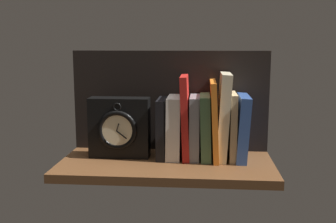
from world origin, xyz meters
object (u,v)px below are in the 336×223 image
Objects in this scene: book_red_requiem at (185,117)px; framed_clock at (119,128)px; book_gray_chess at (195,127)px; book_blue_modern at (242,127)px; book_black_skeptic at (162,128)px; book_white_catcher at (174,127)px; book_tan_shortstories at (232,126)px; book_orange_pandolfini at (214,120)px; book_cream_twain at (223,116)px; book_green_romantic at (205,127)px.

framed_clock is (-20.04, -1.24, -3.36)cm from book_red_requiem.
book_gray_chess is 14.08cm from book_blue_modern.
book_white_catcher is at bearing 0.00° from book_black_skeptic.
book_red_requiem is at bearing 3.54° from framed_clock.
book_tan_shortstories reaches higher than framed_clock.
book_orange_pandolfini is at bearing -180.00° from book_blue_modern.
book_black_skeptic is at bearing 180.00° from book_red_requiem.
book_gray_chess is (9.90, 0.00, 0.43)cm from book_black_skeptic.
book_orange_pandolfini is 5.68cm from book_tan_shortstories.
book_cream_twain is 6.48cm from book_blue_modern.
book_red_requiem reaches higher than book_blue_modern.
book_white_catcher is 4.63cm from book_red_requiem.
book_cream_twain reaches higher than book_white_catcher.
book_gray_chess reaches higher than framed_clock.
book_blue_modern is (14.07, 0.00, 0.18)cm from book_gray_chess.
book_red_requiem is 1.25× the size of book_tan_shortstories.
book_gray_chess reaches higher than book_black_skeptic.
book_cream_twain is (5.22, 0.00, 3.26)cm from book_green_romantic.
book_blue_modern is at bearing 1.92° from framed_clock.
book_red_requiem is (7.09, 0.00, 3.49)cm from book_black_skeptic.
book_cream_twain is at bearing 0.00° from book_orange_pandolfini.
book_red_requiem is 4.15cm from book_gray_chess.
book_red_requiem is 1.37× the size of framed_clock.
book_cream_twain is at bearing -180.00° from book_blue_modern.
book_gray_chess is 0.81× the size of book_orange_pandolfini.
book_white_catcher is at bearing 180.00° from book_red_requiem.
book_tan_shortstories is at bearing 0.00° from book_red_requiem.
book_green_romantic is 0.75× the size of book_cream_twain.
book_white_catcher is at bearing 180.00° from book_cream_twain.
book_tan_shortstories is (8.00, 0.00, 0.34)cm from book_green_romantic.
book_tan_shortstories is (17.47, 0.00, 0.61)cm from book_white_catcher.
book_green_romantic reaches higher than book_black_skeptic.
book_black_skeptic is 23.98cm from book_blue_modern.
book_red_requiem reaches higher than framed_clock.
book_red_requiem is at bearing 0.00° from book_black_skeptic.
book_black_skeptic is at bearing 5.47° from framed_clock.
book_blue_modern reaches higher than framed_clock.
book_cream_twain is 1.34× the size of book_blue_modern.
book_white_catcher is 0.73× the size of book_cream_twain.
book_red_requiem is (3.40, 0.00, 3.14)cm from book_white_catcher.
book_black_skeptic is 0.99× the size of framed_clock.
book_white_catcher is 0.94× the size of book_tan_shortstories.
book_gray_chess is at bearing -180.00° from book_blue_modern.
book_red_requiem is 6.72cm from book_green_romantic.
book_green_romantic is at bearing -180.00° from book_orange_pandolfini.
book_black_skeptic is 0.94× the size of book_green_romantic.
book_white_catcher is 9.48cm from book_green_romantic.
book_black_skeptic is at bearing 180.00° from book_tan_shortstories.
book_green_romantic is at bearing -180.00° from book_blue_modern.
book_orange_pandolfini reaches higher than book_tan_shortstories.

